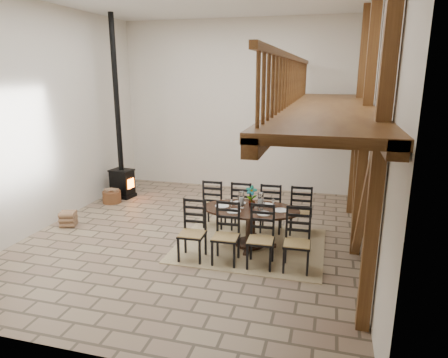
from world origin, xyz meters
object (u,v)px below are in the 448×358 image
(dining_table, at_px, (250,227))
(log_basket, at_px, (112,196))
(wood_stove, at_px, (121,158))
(log_stack, at_px, (68,219))

(dining_table, relative_size, log_basket, 5.08)
(dining_table, bearing_deg, log_basket, 155.06)
(dining_table, relative_size, wood_stove, 0.51)
(wood_stove, relative_size, log_stack, 11.27)
(log_stack, bearing_deg, log_basket, 87.76)
(wood_stove, xyz_separation_m, log_stack, (-0.10, -2.38, -0.96))
(dining_table, xyz_separation_m, log_stack, (-4.34, -0.04, -0.23))
(wood_stove, bearing_deg, log_stack, -83.49)
(dining_table, height_order, log_basket, dining_table)
(dining_table, relative_size, log_stack, 5.70)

